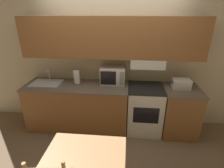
{
  "coord_description": "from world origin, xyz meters",
  "views": [
    {
      "loc": [
        0.3,
        -3.22,
        2.16
      ],
      "look_at": [
        0.05,
        -0.58,
        1.05
      ],
      "focal_mm": 28.0,
      "sensor_mm": 36.0,
      "label": 1
    }
  ],
  "objects_px": {
    "sink_basin": "(47,83)",
    "toaster": "(181,84)",
    "microwave": "(113,75)",
    "dining_table": "(86,162)",
    "stove_range": "(144,109)",
    "paper_towel_roll": "(77,77)"
  },
  "relations": [
    {
      "from": "microwave",
      "to": "paper_towel_roll",
      "type": "distance_m",
      "value": 0.67
    },
    {
      "from": "toaster",
      "to": "paper_towel_roll",
      "type": "xyz_separation_m",
      "value": [
        -1.88,
        0.04,
        0.04
      ]
    },
    {
      "from": "stove_range",
      "to": "dining_table",
      "type": "bearing_deg",
      "value": -117.59
    },
    {
      "from": "stove_range",
      "to": "toaster",
      "type": "relative_size",
      "value": 2.84
    },
    {
      "from": "microwave",
      "to": "toaster",
      "type": "relative_size",
      "value": 1.43
    },
    {
      "from": "stove_range",
      "to": "dining_table",
      "type": "distance_m",
      "value": 1.67
    },
    {
      "from": "microwave",
      "to": "toaster",
      "type": "bearing_deg",
      "value": -5.92
    },
    {
      "from": "microwave",
      "to": "sink_basin",
      "type": "distance_m",
      "value": 1.25
    },
    {
      "from": "stove_range",
      "to": "toaster",
      "type": "distance_m",
      "value": 0.8
    },
    {
      "from": "toaster",
      "to": "dining_table",
      "type": "bearing_deg",
      "value": -132.77
    },
    {
      "from": "stove_range",
      "to": "microwave",
      "type": "distance_m",
      "value": 0.87
    },
    {
      "from": "toaster",
      "to": "sink_basin",
      "type": "xyz_separation_m",
      "value": [
        -2.45,
        -0.02,
        -0.07
      ]
    },
    {
      "from": "stove_range",
      "to": "sink_basin",
      "type": "xyz_separation_m",
      "value": [
        -1.85,
        -0.02,
        0.46
      ]
    },
    {
      "from": "toaster",
      "to": "dining_table",
      "type": "relative_size",
      "value": 0.36
    },
    {
      "from": "toaster",
      "to": "sink_basin",
      "type": "distance_m",
      "value": 2.45
    },
    {
      "from": "toaster",
      "to": "sink_basin",
      "type": "relative_size",
      "value": 0.58
    },
    {
      "from": "microwave",
      "to": "sink_basin",
      "type": "height_order",
      "value": "microwave"
    },
    {
      "from": "toaster",
      "to": "dining_table",
      "type": "height_order",
      "value": "toaster"
    },
    {
      "from": "sink_basin",
      "to": "toaster",
      "type": "bearing_deg",
      "value": 0.57
    },
    {
      "from": "dining_table",
      "to": "paper_towel_roll",
      "type": "bearing_deg",
      "value": 108.36
    },
    {
      "from": "microwave",
      "to": "dining_table",
      "type": "height_order",
      "value": "microwave"
    },
    {
      "from": "microwave",
      "to": "toaster",
      "type": "distance_m",
      "value": 1.22
    }
  ]
}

